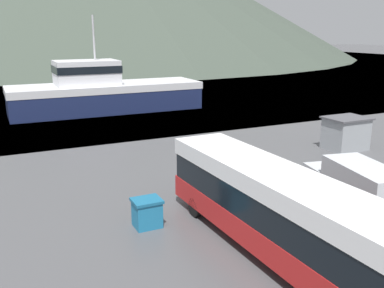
{
  "coord_description": "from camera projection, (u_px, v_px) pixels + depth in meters",
  "views": [
    {
      "loc": [
        -11.86,
        -5.84,
        8.38
      ],
      "look_at": [
        -1.52,
        15.77,
        2.0
      ],
      "focal_mm": 40.0,
      "sensor_mm": 36.0,
      "label": 1
    }
  ],
  "objects": [
    {
      "name": "water_surface",
      "position": [
        24.0,
        57.0,
        138.82
      ],
      "size": [
        240.0,
        240.0,
        0.0
      ],
      "primitive_type": "plane",
      "color": "#3D5160",
      "rests_on": "ground"
    },
    {
      "name": "tour_bus",
      "position": [
        276.0,
        208.0,
        16.15
      ],
      "size": [
        2.88,
        12.74,
        3.33
      ],
      "rotation": [
        0.0,
        0.0,
        0.03
      ],
      "color": "red",
      "rests_on": "ground"
    },
    {
      "name": "delivery_van",
      "position": [
        356.0,
        186.0,
        20.13
      ],
      "size": [
        3.14,
        6.31,
        2.45
      ],
      "rotation": [
        0.0,
        0.0,
        -0.2
      ],
      "color": "silver",
      "rests_on": "ground"
    },
    {
      "name": "fishing_boat",
      "position": [
        103.0,
        91.0,
        45.3
      ],
      "size": [
        19.98,
        6.02,
        9.9
      ],
      "rotation": [
        0.0,
        0.0,
        4.71
      ],
      "color": "#19234C",
      "rests_on": "water_surface"
    },
    {
      "name": "storage_bin",
      "position": [
        147.0,
        213.0,
        18.73
      ],
      "size": [
        1.25,
        1.07,
        1.28
      ],
      "color": "teal",
      "rests_on": "ground"
    },
    {
      "name": "dock_kiosk",
      "position": [
        346.0,
        133.0,
        30.88
      ],
      "size": [
        3.01,
        2.39,
        2.37
      ],
      "color": "#93999E",
      "rests_on": "ground"
    }
  ]
}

